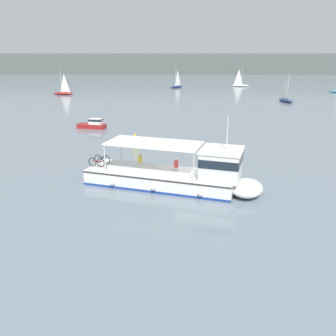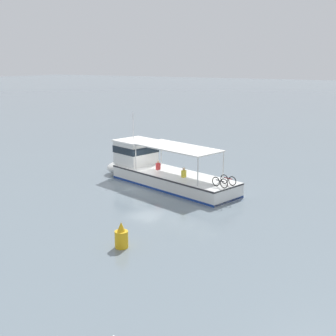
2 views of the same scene
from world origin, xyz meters
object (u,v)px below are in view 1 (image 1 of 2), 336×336
Objects in this scene: sailboat_far_left at (177,86)px; sailboat_far_right at (63,92)px; channel_buoy at (135,140)px; motorboat_horizon_east at (93,124)px; sailboat_mid_channel at (286,99)px; ferry_main at (182,175)px; sailboat_near_port at (240,85)px.

sailboat_far_left and sailboat_far_right have the same top height.
motorboat_horizon_east is at bearing 127.20° from channel_buoy.
sailboat_far_right reaches higher than channel_buoy.
sailboat_mid_channel is at bearing 39.03° from motorboat_horizon_east.
channel_buoy is at bearing -126.43° from sailboat_mid_channel.
channel_buoy is (-4.80, 11.63, -0.45)m from ferry_main.
motorboat_horizon_east is 10.70m from channel_buoy.
sailboat_near_port is at bearing 96.81° from sailboat_mid_channel.
sailboat_mid_channel is at bearing -51.60° from sailboat_far_left.
ferry_main is at bearing -64.44° from sailboat_far_right.
sailboat_mid_channel is 1.00× the size of sailboat_far_left.
motorboat_horizon_east is 2.70× the size of channel_buoy.
sailboat_far_right is (-25.76, -16.91, 0.00)m from sailboat_far_left.
sailboat_far_left is 54.07m from motorboat_horizon_east.
sailboat_far_right is 49.92m from channel_buoy.
sailboat_near_port reaches higher than motorboat_horizon_east.
sailboat_mid_channel is 1.43× the size of motorboat_horizon_east.
motorboat_horizon_east is 63.98m from sailboat_near_port.
motorboat_horizon_east is at bearing -66.57° from sailboat_far_right.
sailboat_mid_channel is at bearing 65.93° from ferry_main.
sailboat_far_left is at bearing 128.40° from sailboat_mid_channel.
sailboat_mid_channel and sailboat_far_left have the same top height.
sailboat_mid_channel is 32.02m from sailboat_near_port.
motorboat_horizon_east is (-10.07, -53.12, 0.00)m from sailboat_far_left.
motorboat_horizon_east is 0.70× the size of sailboat_near_port.
sailboat_far_right is at bearing -146.72° from sailboat_far_left.
sailboat_far_left is 18.44m from sailboat_near_port.
ferry_main is 2.42× the size of sailboat_far_right.
channel_buoy is at bearing -52.80° from motorboat_horizon_east.
channel_buoy is (6.47, -8.52, 0.02)m from motorboat_horizon_east.
ferry_main is 9.33× the size of channel_buoy.
sailboat_far_left is at bearing 90.93° from ferry_main.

